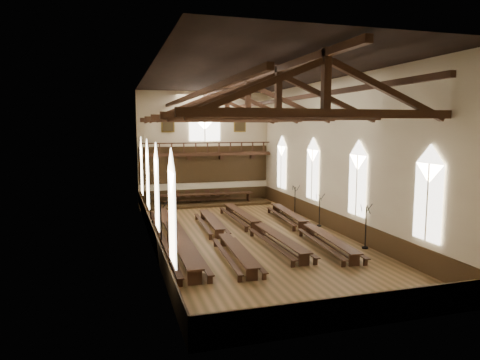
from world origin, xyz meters
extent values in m
plane|color=brown|center=(0.00, 0.00, 0.00)|extent=(26.00, 26.00, 0.00)
plane|color=beige|center=(0.00, 13.00, 5.00)|extent=(12.00, 0.00, 12.00)
plane|color=beige|center=(0.00, -13.00, 5.00)|extent=(12.00, 0.00, 12.00)
plane|color=beige|center=(-6.00, 0.00, 5.00)|extent=(0.00, 26.00, 26.00)
plane|color=beige|center=(6.00, 0.00, 5.00)|extent=(0.00, 26.00, 26.00)
plane|color=black|center=(0.00, 0.00, 10.00)|extent=(26.00, 26.00, 0.00)
cube|color=#382310|center=(0.00, 12.96, 0.60)|extent=(11.90, 0.08, 1.20)
cube|color=#382310|center=(0.00, -12.96, 0.60)|extent=(11.90, 0.08, 1.20)
cube|color=#382310|center=(-5.96, 0.00, 0.60)|extent=(0.08, 25.90, 1.20)
cube|color=#382310|center=(5.96, 0.00, 0.60)|extent=(0.08, 25.90, 1.20)
cube|color=white|center=(-5.90, -9.00, 3.40)|extent=(0.05, 1.80, 3.60)
cube|color=white|center=(-5.90, -9.00, 5.20)|extent=(0.05, 1.80, 1.80)
cylinder|color=beige|center=(-5.86, -9.00, 3.40)|extent=(0.08, 0.08, 3.60)
cube|color=white|center=(-5.90, -3.00, 3.40)|extent=(0.05, 1.80, 3.60)
cube|color=white|center=(-5.90, -3.00, 5.20)|extent=(0.05, 1.80, 1.80)
cylinder|color=beige|center=(-5.86, -3.00, 3.40)|extent=(0.08, 0.08, 3.60)
cube|color=white|center=(-5.90, 3.00, 3.40)|extent=(0.05, 1.80, 3.60)
cube|color=white|center=(-5.90, 3.00, 5.20)|extent=(0.05, 1.80, 1.80)
cylinder|color=beige|center=(-5.86, 3.00, 3.40)|extent=(0.08, 0.08, 3.60)
cube|color=white|center=(-5.90, 9.00, 3.40)|extent=(0.05, 1.80, 3.60)
cube|color=white|center=(-5.90, 9.00, 5.20)|extent=(0.05, 1.80, 1.80)
cylinder|color=beige|center=(-5.86, 9.00, 3.40)|extent=(0.08, 0.08, 3.60)
cube|color=white|center=(5.90, -9.00, 3.40)|extent=(0.05, 1.80, 3.60)
cube|color=white|center=(5.90, -9.00, 5.20)|extent=(0.05, 1.80, 1.80)
cylinder|color=beige|center=(5.86, -9.00, 3.40)|extent=(0.08, 0.08, 3.60)
cube|color=white|center=(5.90, -3.00, 3.40)|extent=(0.05, 1.80, 3.60)
cube|color=white|center=(5.90, -3.00, 5.20)|extent=(0.05, 1.80, 1.80)
cylinder|color=beige|center=(5.86, -3.00, 3.40)|extent=(0.08, 0.08, 3.60)
cube|color=white|center=(5.90, 3.00, 3.40)|extent=(0.05, 1.80, 3.60)
cube|color=white|center=(5.90, 3.00, 5.20)|extent=(0.05, 1.80, 1.80)
cylinder|color=beige|center=(5.86, 3.00, 3.40)|extent=(0.08, 0.08, 3.60)
cube|color=white|center=(5.90, 9.00, 3.40)|extent=(0.05, 1.80, 3.60)
cube|color=white|center=(5.90, 9.00, 5.20)|extent=(0.05, 1.80, 1.80)
cylinder|color=beige|center=(5.86, 9.00, 3.40)|extent=(0.08, 0.08, 3.60)
cube|color=white|center=(0.00, 12.90, 6.80)|extent=(2.80, 0.05, 2.40)
cube|color=white|center=(0.00, 12.90, 8.00)|extent=(2.80, 0.05, 2.80)
cylinder|color=beige|center=(0.00, 12.86, 6.80)|extent=(0.10, 0.10, 2.40)
cube|color=#382212|center=(0.00, 12.35, 4.40)|extent=(11.80, 1.20, 0.20)
cube|color=#382310|center=(0.00, 12.94, 3.45)|extent=(11.80, 0.10, 3.30)
cube|color=#382212|center=(0.00, 11.81, 5.45)|extent=(11.60, 0.12, 0.10)
cube|color=#382212|center=(0.00, 11.81, 4.55)|extent=(11.60, 0.12, 0.10)
cube|color=#382212|center=(-4.50, 12.75, 4.15)|extent=(0.35, 0.40, 0.50)
cube|color=#382212|center=(-1.50, 12.75, 4.15)|extent=(0.35, 0.40, 0.50)
cube|color=#382212|center=(1.50, 12.75, 4.15)|extent=(0.35, 0.40, 0.50)
cube|color=#382212|center=(4.50, 12.75, 4.15)|extent=(0.35, 0.40, 0.50)
cube|color=brown|center=(-3.30, 12.91, 7.10)|extent=(1.15, 0.06, 1.45)
cube|color=black|center=(-3.30, 12.87, 7.10)|extent=(0.95, 0.04, 1.25)
cube|color=brown|center=(3.30, 12.91, 7.10)|extent=(1.15, 0.06, 1.45)
cube|color=black|center=(3.30, 12.87, 7.10)|extent=(0.95, 0.04, 1.25)
cube|color=#382212|center=(0.00, -10.00, 7.40)|extent=(11.70, 0.35, 0.35)
cube|color=#382212|center=(0.00, -10.00, 8.70)|extent=(0.30, 0.30, 2.40)
cube|color=#382212|center=(-2.88, -10.00, 8.30)|extent=(5.44, 0.26, 2.40)
cube|color=#382212|center=(2.88, -10.00, 8.30)|extent=(5.44, 0.26, 2.40)
cube|color=#382212|center=(0.00, -5.00, 7.40)|extent=(11.70, 0.35, 0.35)
cube|color=#382212|center=(0.00, -5.00, 8.70)|extent=(0.30, 0.30, 2.40)
cube|color=#382212|center=(-2.88, -5.00, 8.30)|extent=(5.44, 0.26, 2.40)
cube|color=#382212|center=(2.88, -5.00, 8.30)|extent=(5.44, 0.26, 2.40)
cube|color=#382212|center=(0.00, 0.00, 7.40)|extent=(11.70, 0.35, 0.35)
cube|color=#382212|center=(0.00, 0.00, 8.70)|extent=(0.30, 0.30, 2.40)
cube|color=#382212|center=(-2.88, 0.00, 8.30)|extent=(5.44, 0.26, 2.40)
cube|color=#382212|center=(2.88, 0.00, 8.30)|extent=(5.44, 0.26, 2.40)
cube|color=#382212|center=(0.00, 5.00, 7.40)|extent=(11.70, 0.35, 0.35)
cube|color=#382212|center=(0.00, 5.00, 8.70)|extent=(0.30, 0.30, 2.40)
cube|color=#382212|center=(-2.88, 5.00, 8.30)|extent=(5.44, 0.26, 2.40)
cube|color=#382212|center=(2.88, 5.00, 8.30)|extent=(5.44, 0.26, 2.40)
cube|color=#382212|center=(0.00, 10.00, 7.40)|extent=(11.70, 0.35, 0.35)
cube|color=#382212|center=(0.00, 10.00, 8.70)|extent=(0.30, 0.30, 2.40)
cube|color=#382212|center=(-2.88, 10.00, 8.30)|extent=(5.44, 0.26, 2.40)
cube|color=#382212|center=(2.88, 10.00, 8.30)|extent=(5.44, 0.26, 2.40)
cube|color=#382212|center=(-3.36, 0.00, 8.70)|extent=(0.25, 25.70, 0.25)
cube|color=#382212|center=(3.36, 0.00, 8.70)|extent=(0.25, 25.70, 0.25)
cube|color=#382212|center=(0.00, 0.00, 9.70)|extent=(0.30, 25.70, 0.30)
cube|color=#382212|center=(-4.74, -4.00, 0.76)|extent=(0.78, 7.52, 0.09)
cube|color=#382212|center=(-4.74, -7.38, 0.36)|extent=(0.64, 0.09, 0.72)
cube|color=#382212|center=(-4.74, -0.61, 0.36)|extent=(0.64, 0.09, 0.72)
cube|color=#382212|center=(-4.74, -4.00, 0.27)|extent=(0.11, 6.66, 0.09)
cube|color=#382212|center=(-5.41, -3.99, 0.45)|extent=(0.33, 7.51, 0.06)
cube|color=#382212|center=(-5.41, -7.43, 0.21)|extent=(0.24, 0.08, 0.42)
cube|color=#382212|center=(-5.41, -0.56, 0.21)|extent=(0.24, 0.08, 0.42)
cube|color=#382212|center=(-4.08, -4.00, 0.45)|extent=(0.33, 7.51, 0.06)
cube|color=#382212|center=(-4.08, -7.43, 0.21)|extent=(0.24, 0.08, 0.42)
cube|color=#382212|center=(-4.08, -0.56, 0.21)|extent=(0.24, 0.08, 0.42)
cube|color=#382212|center=(-4.74, 3.40, 0.76)|extent=(0.78, 7.52, 0.09)
cube|color=#382212|center=(-4.74, 0.02, 0.36)|extent=(0.64, 0.09, 0.72)
cube|color=#382212|center=(-4.74, 6.79, 0.36)|extent=(0.64, 0.09, 0.72)
cube|color=#382212|center=(-4.74, 3.40, 0.27)|extent=(0.11, 6.66, 0.09)
cube|color=#382212|center=(-5.41, 3.41, 0.45)|extent=(0.33, 7.51, 0.06)
cube|color=#382212|center=(-5.41, -0.03, 0.21)|extent=(0.24, 0.08, 0.42)
cube|color=#382212|center=(-5.41, 6.84, 0.21)|extent=(0.24, 0.08, 0.42)
cube|color=#382212|center=(-4.08, 3.40, 0.45)|extent=(0.33, 7.51, 0.06)
cube|color=#382212|center=(-4.08, -0.03, 0.21)|extent=(0.24, 0.08, 0.42)
cube|color=#382212|center=(-4.08, 6.84, 0.21)|extent=(0.24, 0.08, 0.42)
cube|color=#382212|center=(-1.92, -4.75, 0.65)|extent=(0.91, 6.39, 0.07)
cube|color=#382212|center=(-1.92, -7.62, 0.30)|extent=(0.54, 0.10, 0.61)
cube|color=#382212|center=(-1.92, -1.88, 0.30)|extent=(0.54, 0.10, 0.61)
cube|color=#382212|center=(-1.92, -4.75, 0.23)|extent=(0.31, 5.64, 0.07)
cube|color=#382212|center=(-2.48, -4.73, 0.38)|extent=(0.53, 6.38, 0.05)
cube|color=#382212|center=(-2.48, -7.64, 0.18)|extent=(0.21, 0.07, 0.36)
cube|color=#382212|center=(-2.48, -1.81, 0.18)|extent=(0.21, 0.07, 0.36)
cube|color=#382212|center=(-1.36, -4.78, 0.38)|extent=(0.53, 6.38, 0.05)
cube|color=#382212|center=(-1.36, -7.69, 0.18)|extent=(0.21, 0.07, 0.36)
cube|color=#382212|center=(-1.36, -1.86, 0.18)|extent=(0.21, 0.07, 0.36)
cube|color=#382212|center=(-1.92, 2.65, 0.65)|extent=(0.91, 6.39, 0.07)
cube|color=#382212|center=(-1.92, -0.22, 0.30)|extent=(0.54, 0.10, 0.61)
cube|color=#382212|center=(-1.92, 5.52, 0.30)|extent=(0.54, 0.10, 0.61)
cube|color=#382212|center=(-1.92, 2.65, 0.23)|extent=(0.31, 5.64, 0.07)
cube|color=#382212|center=(-2.48, 2.67, 0.38)|extent=(0.53, 6.38, 0.05)
cube|color=#382212|center=(-2.48, -0.24, 0.18)|extent=(0.21, 0.07, 0.36)
cube|color=#382212|center=(-2.48, 5.59, 0.18)|extent=(0.21, 0.07, 0.36)
cube|color=#382212|center=(-1.36, 2.62, 0.38)|extent=(0.53, 6.38, 0.05)
cube|color=#382212|center=(-1.36, -0.29, 0.18)|extent=(0.21, 0.07, 0.36)
cube|color=#382212|center=(-1.36, 5.54, 0.18)|extent=(0.21, 0.07, 0.36)
cube|color=#382212|center=(0.82, -3.30, 0.70)|extent=(0.77, 6.87, 0.08)
cube|color=#382212|center=(0.82, -6.39, 0.33)|extent=(0.58, 0.09, 0.66)
cube|color=#382212|center=(0.82, -0.22, 0.33)|extent=(0.58, 0.09, 0.66)
cube|color=#382212|center=(0.82, -3.30, 0.24)|extent=(0.16, 6.07, 0.08)
cube|color=#382212|center=(0.21, -3.31, 0.41)|extent=(0.36, 6.86, 0.06)
cube|color=#382212|center=(0.21, -6.45, 0.19)|extent=(0.22, 0.07, 0.38)
cube|color=#382212|center=(0.21, -0.18, 0.19)|extent=(0.22, 0.07, 0.38)
cube|color=#382212|center=(1.43, -3.30, 0.41)|extent=(0.36, 6.86, 0.06)
cube|color=#382212|center=(1.43, -6.43, 0.19)|extent=(0.22, 0.07, 0.38)
cube|color=#382212|center=(1.43, -0.16, 0.19)|extent=(0.22, 0.07, 0.38)
cube|color=#382212|center=(0.82, 4.10, 0.70)|extent=(0.77, 6.87, 0.08)
cube|color=#382212|center=(0.82, 1.01, 0.33)|extent=(0.58, 0.09, 0.66)
cube|color=#382212|center=(0.82, 7.18, 0.33)|extent=(0.58, 0.09, 0.66)
cube|color=#382212|center=(0.82, 4.10, 0.24)|extent=(0.16, 6.07, 0.08)
cube|color=#382212|center=(0.21, 4.09, 0.41)|extent=(0.36, 6.86, 0.06)
cube|color=#382212|center=(0.21, 0.95, 0.19)|extent=(0.22, 0.07, 0.38)
cube|color=#382212|center=(0.21, 7.22, 0.19)|extent=(0.22, 0.07, 0.38)
cube|color=#382212|center=(1.43, 4.10, 0.41)|extent=(0.36, 6.86, 0.06)
cube|color=#382212|center=(1.43, 0.97, 0.19)|extent=(0.22, 0.07, 0.38)
cube|color=#382212|center=(1.43, 7.24, 0.19)|extent=(0.22, 0.07, 0.38)
cube|color=#382212|center=(3.86, -4.14, 0.67)|extent=(1.21, 6.68, 0.08)
cube|color=#382212|center=(3.86, -7.14, 0.32)|extent=(0.57, 0.12, 0.64)
cube|color=#382212|center=(3.86, -1.15, 0.32)|extent=(0.57, 0.12, 0.64)
cube|color=#382212|center=(3.86, -4.14, 0.24)|extent=(0.56, 5.88, 0.08)
cube|color=#382212|center=(3.27, -4.10, 0.40)|extent=(0.81, 6.65, 0.06)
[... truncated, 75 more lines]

